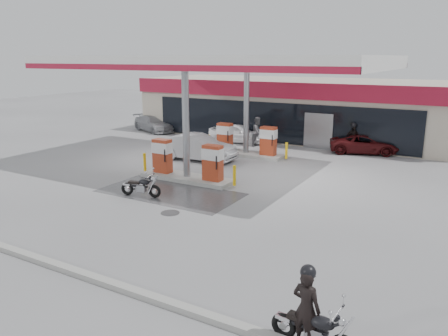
{
  "coord_description": "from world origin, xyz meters",
  "views": [
    {
      "loc": [
        11.2,
        -14.07,
        5.53
      ],
      "look_at": [
        2.74,
        0.68,
        1.2
      ],
      "focal_mm": 35.0,
      "sensor_mm": 36.0,
      "label": 1
    }
  ],
  "objects_px": {
    "parked_motorcycle": "(141,187)",
    "parked_car_left": "(154,123)",
    "sedan_white": "(237,133)",
    "biker_walking": "(353,139)",
    "attendant": "(258,132)",
    "main_motorcycle": "(314,331)",
    "pump_island_near": "(187,165)",
    "biker_main": "(306,309)",
    "hatchback_silver": "(197,147)",
    "pump_island_far": "(246,143)",
    "parked_car_right": "(364,144)"
  },
  "relations": [
    {
      "from": "pump_island_near",
      "to": "biker_main",
      "type": "height_order",
      "value": "pump_island_near"
    },
    {
      "from": "pump_island_near",
      "to": "biker_main",
      "type": "xyz_separation_m",
      "value": [
        8.85,
        -8.79,
        0.11
      ]
    },
    {
      "from": "biker_main",
      "to": "hatchback_silver",
      "type": "xyz_separation_m",
      "value": [
        -10.63,
        12.39,
        -0.1
      ]
    },
    {
      "from": "pump_island_far",
      "to": "parked_motorcycle",
      "type": "relative_size",
      "value": 2.94
    },
    {
      "from": "hatchback_silver",
      "to": "attendant",
      "type": "bearing_deg",
      "value": -15.48
    },
    {
      "from": "parked_car_left",
      "to": "sedan_white",
      "type": "bearing_deg",
      "value": -74.12
    },
    {
      "from": "attendant",
      "to": "parked_car_right",
      "type": "height_order",
      "value": "attendant"
    },
    {
      "from": "biker_walking",
      "to": "sedan_white",
      "type": "bearing_deg",
      "value": 147.15
    },
    {
      "from": "pump_island_far",
      "to": "main_motorcycle",
      "type": "relative_size",
      "value": 2.87
    },
    {
      "from": "sedan_white",
      "to": "biker_walking",
      "type": "distance_m",
      "value": 7.51
    },
    {
      "from": "pump_island_far",
      "to": "hatchback_silver",
      "type": "relative_size",
      "value": 1.18
    },
    {
      "from": "pump_island_near",
      "to": "attendant",
      "type": "height_order",
      "value": "attendant"
    },
    {
      "from": "parked_car_left",
      "to": "attendant",
      "type": "bearing_deg",
      "value": -75.36
    },
    {
      "from": "pump_island_near",
      "to": "pump_island_far",
      "type": "relative_size",
      "value": 1.0
    },
    {
      "from": "sedan_white",
      "to": "attendant",
      "type": "xyz_separation_m",
      "value": [
        1.73,
        -0.4,
        0.3
      ]
    },
    {
      "from": "sedan_white",
      "to": "parked_car_left",
      "type": "distance_m",
      "value": 7.73
    },
    {
      "from": "pump_island_near",
      "to": "parked_car_left",
      "type": "xyz_separation_m",
      "value": [
        -10.0,
        10.06,
        -0.11
      ]
    },
    {
      "from": "pump_island_far",
      "to": "biker_walking",
      "type": "relative_size",
      "value": 3.03
    },
    {
      "from": "pump_island_near",
      "to": "parked_car_left",
      "type": "bearing_deg",
      "value": 134.83
    },
    {
      "from": "attendant",
      "to": "biker_walking",
      "type": "xyz_separation_m",
      "value": [
        5.75,
        1.0,
        -0.09
      ]
    },
    {
      "from": "parked_motorcycle",
      "to": "attendant",
      "type": "relative_size",
      "value": 0.94
    },
    {
      "from": "pump_island_far",
      "to": "parked_car_left",
      "type": "distance_m",
      "value": 10.79
    },
    {
      "from": "pump_island_near",
      "to": "attendant",
      "type": "bearing_deg",
      "value": 93.83
    },
    {
      "from": "parked_car_left",
      "to": "main_motorcycle",
      "type": "bearing_deg",
      "value": -112.47
    },
    {
      "from": "parked_motorcycle",
      "to": "attendant",
      "type": "xyz_separation_m",
      "value": [
        -0.4,
        11.79,
        0.53
      ]
    },
    {
      "from": "biker_main",
      "to": "biker_walking",
      "type": "relative_size",
      "value": 0.97
    },
    {
      "from": "pump_island_near",
      "to": "sedan_white",
      "type": "bearing_deg",
      "value": 104.16
    },
    {
      "from": "sedan_white",
      "to": "attendant",
      "type": "height_order",
      "value": "attendant"
    },
    {
      "from": "attendant",
      "to": "main_motorcycle",
      "type": "bearing_deg",
      "value": -142.77
    },
    {
      "from": "attendant",
      "to": "biker_walking",
      "type": "bearing_deg",
      "value": -71.59
    },
    {
      "from": "biker_main",
      "to": "hatchback_silver",
      "type": "height_order",
      "value": "biker_main"
    },
    {
      "from": "biker_main",
      "to": "parked_car_right",
      "type": "distance_m",
      "value": 19.04
    },
    {
      "from": "pump_island_near",
      "to": "parked_car_right",
      "type": "bearing_deg",
      "value": 59.84
    },
    {
      "from": "pump_island_far",
      "to": "sedan_white",
      "type": "distance_m",
      "value": 3.95
    },
    {
      "from": "parked_car_left",
      "to": "parked_car_right",
      "type": "xyz_separation_m",
      "value": [
        15.81,
        -0.06,
        -0.05
      ]
    },
    {
      "from": "main_motorcycle",
      "to": "parked_car_left",
      "type": "relative_size",
      "value": 0.43
    },
    {
      "from": "main_motorcycle",
      "to": "biker_walking",
      "type": "relative_size",
      "value": 1.06
    },
    {
      "from": "pump_island_far",
      "to": "attendant",
      "type": "relative_size",
      "value": 2.75
    },
    {
      "from": "pump_island_near",
      "to": "pump_island_far",
      "type": "bearing_deg",
      "value": 90.0
    },
    {
      "from": "parked_car_left",
      "to": "parked_car_right",
      "type": "distance_m",
      "value": 15.81
    },
    {
      "from": "hatchback_silver",
      "to": "biker_walking",
      "type": "relative_size",
      "value": 2.57
    },
    {
      "from": "sedan_white",
      "to": "parked_car_right",
      "type": "height_order",
      "value": "sedan_white"
    },
    {
      "from": "main_motorcycle",
      "to": "parked_motorcycle",
      "type": "height_order",
      "value": "main_motorcycle"
    },
    {
      "from": "parked_motorcycle",
      "to": "parked_car_right",
      "type": "xyz_separation_m",
      "value": [
        6.0,
        12.99,
        0.15
      ]
    },
    {
      "from": "sedan_white",
      "to": "biker_walking",
      "type": "height_order",
      "value": "biker_walking"
    },
    {
      "from": "pump_island_near",
      "to": "biker_main",
      "type": "relative_size",
      "value": 3.13
    },
    {
      "from": "pump_island_far",
      "to": "attendant",
      "type": "xyz_separation_m",
      "value": [
        -0.59,
        2.8,
        0.23
      ]
    },
    {
      "from": "parked_motorcycle",
      "to": "parked_car_left",
      "type": "relative_size",
      "value": 0.42
    },
    {
      "from": "attendant",
      "to": "parked_car_left",
      "type": "xyz_separation_m",
      "value": [
        -9.41,
        1.26,
        -0.33
      ]
    },
    {
      "from": "biker_walking",
      "to": "main_motorcycle",
      "type": "bearing_deg",
      "value": -115.66
    }
  ]
}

